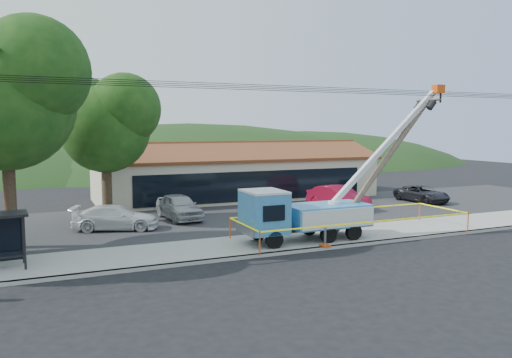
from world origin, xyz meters
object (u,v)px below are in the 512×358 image
object	(u,v)px
car_red	(338,210)
car_dark	(422,203)
car_silver	(179,221)
car_white	(116,231)
utility_truck	(304,212)
leaning_pole	(390,153)

from	to	relation	value
car_red	car_dark	distance (m)	7.64
car_silver	car_dark	size ratio (longest dim) A/B	1.03
car_red	car_dark	world-z (taller)	car_red
car_silver	car_white	world-z (taller)	car_silver
car_silver	car_dark	xyz separation A→B (m)	(18.85, -0.38, 0.00)
utility_truck	car_silver	world-z (taller)	utility_truck
car_silver	car_red	bearing A→B (deg)	-8.34
car_silver	car_white	bearing A→B (deg)	-162.04
leaning_pole	car_white	size ratio (longest dim) A/B	1.69
leaning_pole	car_red	bearing A→B (deg)	76.67
utility_truck	leaning_pole	bearing A→B (deg)	0.27
car_silver	car_red	distance (m)	11.23
car_silver	car_white	distance (m)	4.44
utility_truck	car_dark	xyz separation A→B (m)	(14.70, 8.03, -1.57)
car_red	leaning_pole	bearing A→B (deg)	-116.06
car_silver	car_white	size ratio (longest dim) A/B	0.98
leaning_pole	car_dark	bearing A→B (deg)	40.16
utility_truck	car_red	distance (m)	10.67
car_red	car_white	world-z (taller)	car_red
utility_truck	car_white	size ratio (longest dim) A/B	2.50
car_white	utility_truck	bearing A→B (deg)	-111.25
car_red	car_white	distance (m)	15.34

